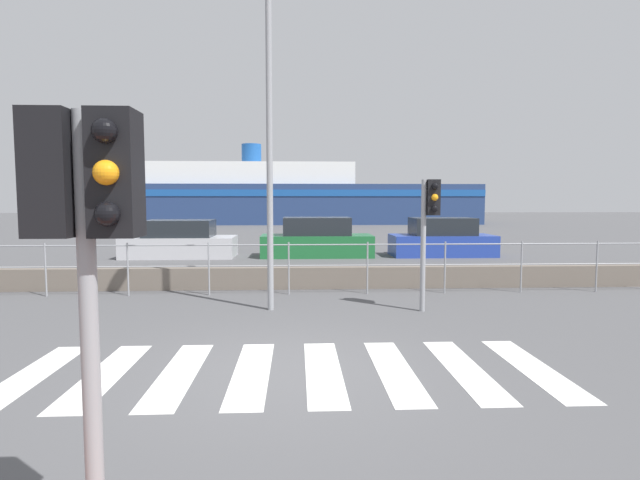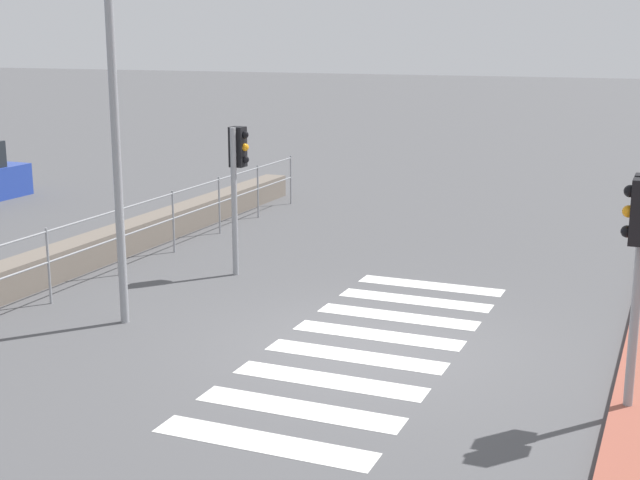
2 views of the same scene
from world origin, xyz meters
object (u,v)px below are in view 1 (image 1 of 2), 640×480
streetlamp (268,88)px  parked_car_silver (180,241)px  traffic_light_near (85,215)px  parked_car_green (317,240)px  ferry_boat (286,198)px  traffic_light_far (429,215)px  parked_car_blue (442,240)px

streetlamp → parked_car_silver: bearing=112.3°
traffic_light_near → parked_car_green: size_ratio=0.62×
traffic_light_near → ferry_boat: bearing=89.8°
traffic_light_near → traffic_light_far: 7.63m
traffic_light_near → ferry_boat: size_ratio=0.08×
parked_car_silver → traffic_light_far: bearing=-54.0°
traffic_light_near → ferry_boat: (0.15, 44.01, 0.26)m
parked_car_green → traffic_light_far: bearing=-79.4°
traffic_light_near → parked_car_silver: traffic_light_near is taller
traffic_light_near → parked_car_green: 16.40m
parked_car_silver → traffic_light_near: bearing=-78.6°
traffic_light_far → parked_car_blue: traffic_light_far is taller
parked_car_silver → ferry_boat: bearing=83.0°
traffic_light_far → streetlamp: bearing=178.9°
streetlamp → parked_car_blue: bearing=57.1°
streetlamp → parked_car_blue: size_ratio=1.77×
traffic_light_far → traffic_light_near: bearing=-118.8°
ferry_boat → parked_car_silver: 28.05m
streetlamp → traffic_light_far: bearing=-1.1°
parked_car_blue → parked_car_silver: bearing=-180.0°
streetlamp → parked_car_green: 10.22m
traffic_light_near → streetlamp: (0.62, 6.74, 2.15)m
parked_car_blue → traffic_light_near: bearing=-112.6°
traffic_light_far → parked_car_silver: size_ratio=0.62×
streetlamp → parked_car_blue: streetlamp is taller
traffic_light_far → parked_car_silver: traffic_light_far is taller
traffic_light_far → streetlamp: 3.86m
traffic_light_far → parked_car_green: 9.78m
traffic_light_far → parked_car_blue: 10.10m
traffic_light_near → streetlamp: size_ratio=0.38×
ferry_boat → parked_car_silver: bearing=-97.0°
ferry_boat → parked_car_silver: (-3.42, -27.78, -1.74)m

